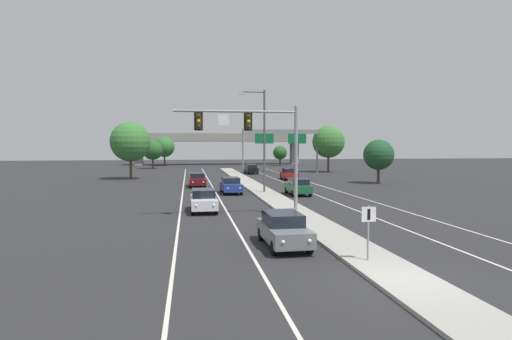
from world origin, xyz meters
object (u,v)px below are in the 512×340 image
object	(u,v)px
overhead_signal_mast	(257,136)
car_receding_green	(298,186)
car_receding_red	(289,174)
tree_far_right_c	(328,142)
median_sign_post	(368,225)
car_receding_black	(251,169)
tree_far_right_a	(280,153)
tree_far_left_b	(164,147)
tree_far_right_b	(379,155)
car_oncoming_blue	(231,185)
highway_sign_gantry	(281,137)
tree_far_left_c	(153,150)
tree_far_left_a	(130,142)
car_oncoming_white	(203,200)
street_lamp_median	(262,135)
car_oncoming_grey	(283,229)
car_oncoming_darkred	(197,180)

from	to	relation	value
overhead_signal_mast	car_receding_green	xyz separation A→B (m)	(5.86, 11.86, -4.55)
car_receding_red	tree_far_right_c	bearing A→B (deg)	54.87
median_sign_post	car_receding_black	distance (m)	55.20
tree_far_right_a	tree_far_left_b	size ratio (longest dim) A/B	0.70
tree_far_right_b	tree_far_right_c	bearing A→B (deg)	87.34
median_sign_post	car_receding_green	xyz separation A→B (m)	(3.25, 23.78, -0.77)
car_oncoming_blue	car_receding_black	world-z (taller)	same
highway_sign_gantry	car_receding_green	bearing A→B (deg)	-99.20
tree_far_right_b	tree_far_right_a	xyz separation A→B (m)	(-2.31, 47.66, -0.53)
car_oncoming_blue	tree_far_left_c	distance (m)	48.83
tree_far_left_a	tree_far_right_c	distance (m)	34.24
tree_far_left_a	car_oncoming_white	bearing A→B (deg)	-73.81
median_sign_post	tree_far_right_a	size ratio (longest dim) A/B	0.47
street_lamp_median	car_receding_black	xyz separation A→B (m)	(3.16, 29.32, -4.97)
median_sign_post	car_receding_green	world-z (taller)	median_sign_post
street_lamp_median	tree_far_right_a	size ratio (longest dim) A/B	2.14
car_oncoming_white	tree_far_left_c	distance (m)	59.30
car_oncoming_blue	car_receding_black	xyz separation A→B (m)	(6.22, 28.96, 0.00)
street_lamp_median	highway_sign_gantry	size ratio (longest dim) A/B	0.75
car_oncoming_grey	car_receding_black	world-z (taller)	same
car_oncoming_darkred	tree_far_right_a	size ratio (longest dim) A/B	0.96
street_lamp_median	tree_far_left_a	xyz separation A→B (m)	(-15.19, 20.27, -0.54)
highway_sign_gantry	tree_far_right_b	xyz separation A→B (m)	(7.78, -21.74, -2.59)
car_oncoming_blue	tree_far_left_a	bearing A→B (deg)	121.34
car_oncoming_grey	highway_sign_gantry	size ratio (longest dim) A/B	0.34
street_lamp_median	tree_far_right_b	world-z (taller)	street_lamp_median
car_oncoming_grey	tree_far_left_b	bearing A→B (deg)	96.87
car_oncoming_grey	car_oncoming_blue	bearing A→B (deg)	90.68
street_lamp_median	car_oncoming_darkred	size ratio (longest dim) A/B	2.23
median_sign_post	tree_far_left_b	xyz separation A→B (m)	(-12.57, 85.34, 2.77)
overhead_signal_mast	car_receding_black	world-z (taller)	overhead_signal_mast
overhead_signal_mast	median_sign_post	bearing A→B (deg)	-77.64
median_sign_post	highway_sign_gantry	world-z (taller)	highway_sign_gantry
tree_far_left_a	tree_far_left_c	bearing A→B (deg)	88.31
car_receding_red	tree_far_left_c	bearing A→B (deg)	123.47
car_oncoming_white	car_oncoming_blue	size ratio (longest dim) A/B	1.00
tree_far_left_a	highway_sign_gantry	bearing A→B (deg)	23.21
highway_sign_gantry	tree_far_right_a	bearing A→B (deg)	78.09
tree_far_left_a	tree_far_right_a	world-z (taller)	tree_far_left_a
car_oncoming_blue	tree_far_right_a	world-z (taller)	tree_far_right_a
car_oncoming_white	highway_sign_gantry	size ratio (longest dim) A/B	0.34
car_receding_red	tree_far_right_b	xyz separation A→B (m)	(9.63, -7.47, 2.75)
highway_sign_gantry	car_oncoming_darkred	bearing A→B (deg)	-122.79
car_receding_red	highway_sign_gantry	world-z (taller)	highway_sign_gantry
tree_far_left_c	highway_sign_gantry	bearing A→B (deg)	-37.35
street_lamp_median	car_oncoming_white	size ratio (longest dim) A/B	2.23
car_oncoming_blue	street_lamp_median	bearing A→B (deg)	-6.72
car_oncoming_darkred	tree_far_left_c	bearing A→B (deg)	101.52
median_sign_post	tree_far_left_a	size ratio (longest dim) A/B	0.27
car_oncoming_grey	car_oncoming_white	world-z (taller)	same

